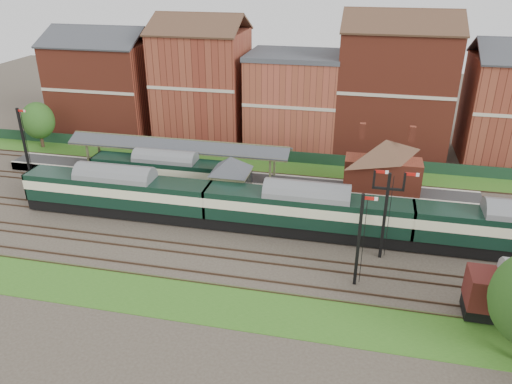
% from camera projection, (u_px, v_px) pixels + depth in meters
% --- Properties ---
extents(ground, '(160.00, 160.00, 0.00)m').
position_uv_depth(ground, '(253.00, 229.00, 48.35)').
color(ground, '#473D33').
rests_on(ground, ground).
extents(grass_back, '(90.00, 4.50, 0.06)m').
position_uv_depth(grass_back, '(281.00, 167.00, 62.47)').
color(grass_back, '#2D6619').
rests_on(grass_back, ground).
extents(grass_front, '(90.00, 5.00, 0.06)m').
position_uv_depth(grass_front, '(218.00, 304.00, 37.74)').
color(grass_front, '#2D6619').
rests_on(grass_front, ground).
extents(fence, '(90.00, 0.12, 1.50)m').
position_uv_depth(fence, '(284.00, 156.00, 63.93)').
color(fence, '#193823').
rests_on(fence, ground).
extents(platform, '(55.00, 3.40, 1.00)m').
position_uv_depth(platform, '(230.00, 180.00, 57.74)').
color(platform, '#2D2D2D').
rests_on(platform, ground).
extents(signal_box, '(5.40, 5.40, 6.00)m').
position_uv_depth(signal_box, '(231.00, 183.00, 50.46)').
color(signal_box, '#556B4C').
rests_on(signal_box, ground).
extents(brick_hut, '(3.20, 2.64, 2.94)m').
position_uv_depth(brick_hut, '(309.00, 208.00, 49.73)').
color(brick_hut, maroon).
rests_on(brick_hut, ground).
extents(station_building, '(8.10, 8.10, 5.90)m').
position_uv_depth(station_building, '(383.00, 164.00, 52.92)').
color(station_building, maroon).
rests_on(station_building, platform).
extents(canopy, '(26.00, 3.89, 4.08)m').
position_uv_depth(canopy, '(178.00, 143.00, 57.18)').
color(canopy, brown).
rests_on(canopy, platform).
extents(semaphore_bracket, '(3.60, 0.25, 8.18)m').
position_uv_depth(semaphore_bracket, '(386.00, 210.00, 41.80)').
color(semaphore_bracket, black).
rests_on(semaphore_bracket, ground).
extents(semaphore_platform_end, '(1.23, 0.25, 8.00)m').
position_uv_depth(semaphore_platform_end, '(24.00, 139.00, 59.56)').
color(semaphore_platform_end, black).
rests_on(semaphore_platform_end, ground).
extents(semaphore_siding, '(1.23, 0.25, 8.00)m').
position_uv_depth(semaphore_siding, '(359.00, 239.00, 38.43)').
color(semaphore_siding, black).
rests_on(semaphore_siding, ground).
extents(town_backdrop, '(69.00, 10.00, 16.00)m').
position_uv_depth(town_backdrop, '(293.00, 95.00, 67.49)').
color(town_backdrop, maroon).
rests_on(town_backdrop, ground).
extents(dmu_train, '(57.18, 3.00, 4.39)m').
position_uv_depth(dmu_train, '(306.00, 210.00, 46.27)').
color(dmu_train, black).
rests_on(dmu_train, ground).
extents(platform_railcar, '(16.92, 2.67, 3.90)m').
position_uv_depth(platform_railcar, '(166.00, 172.00, 55.36)').
color(platform_railcar, black).
rests_on(platform_railcar, ground).
extents(tree_back, '(4.34, 4.34, 6.34)m').
position_uv_depth(tree_back, '(38.00, 121.00, 67.53)').
color(tree_back, '#382619').
rests_on(tree_back, ground).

